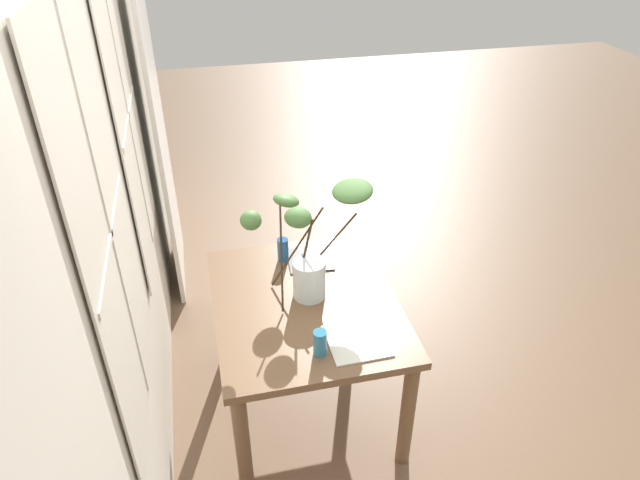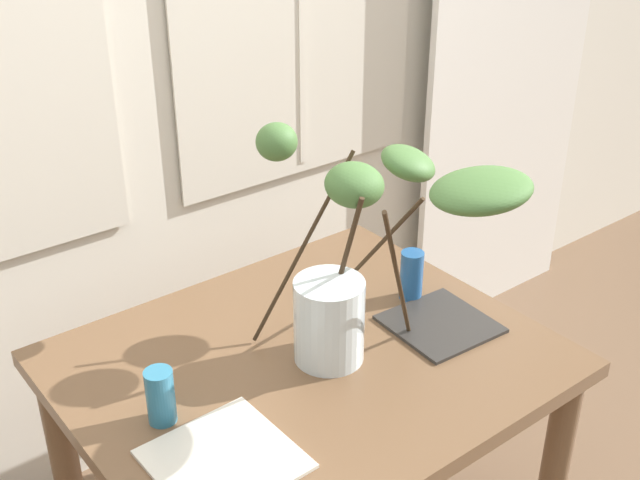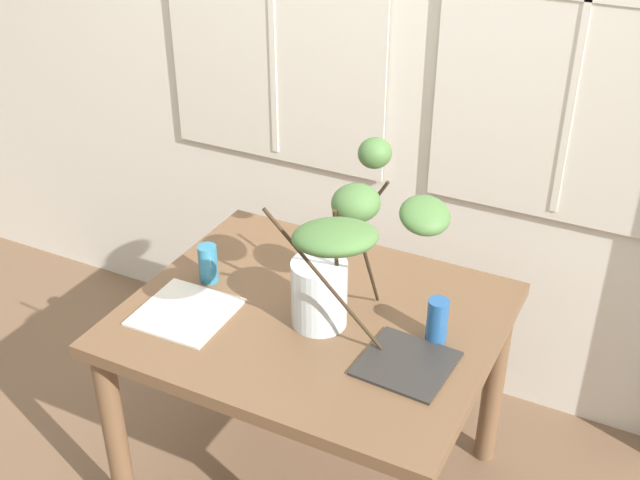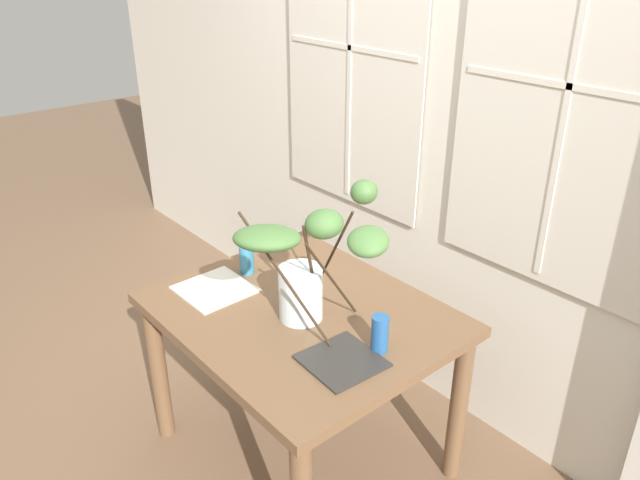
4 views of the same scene
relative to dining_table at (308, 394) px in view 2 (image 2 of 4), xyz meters
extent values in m
cube|color=silver|center=(0.00, 0.83, 0.77)|extent=(5.93, 0.12, 2.80)
cube|color=white|center=(1.50, 0.68, 0.52)|extent=(0.87, 0.03, 2.31)
cube|color=brown|center=(0.00, 0.00, 0.09)|extent=(1.12, 0.93, 0.04)
cylinder|color=brown|center=(-0.50, 0.41, -0.28)|extent=(0.07, 0.07, 0.70)
cylinder|color=brown|center=(0.50, 0.41, -0.28)|extent=(0.07, 0.07, 0.70)
cylinder|color=silver|center=(0.04, -0.03, 0.22)|extent=(0.17, 0.17, 0.21)
cylinder|color=silver|center=(0.04, -0.03, 0.15)|extent=(0.15, 0.15, 0.07)
cylinder|color=#382819|center=(0.13, -0.17, 0.36)|extent=(0.28, 0.19, 0.49)
ellipsoid|color=#477038|center=(0.22, -0.30, 0.60)|extent=(0.30, 0.30, 0.10)
cylinder|color=#382819|center=(0.18, 0.00, 0.33)|extent=(0.07, 0.30, 0.41)
ellipsoid|color=#477038|center=(0.33, 0.03, 0.53)|extent=(0.17, 0.18, 0.13)
cylinder|color=#382819|center=(0.09, -0.02, 0.33)|extent=(0.05, 0.11, 0.41)
ellipsoid|color=#477038|center=(0.14, 0.00, 0.53)|extent=(0.17, 0.18, 0.12)
cylinder|color=#382819|center=(0.06, 0.10, 0.35)|extent=(0.28, 0.06, 0.46)
ellipsoid|color=#477038|center=(0.09, 0.24, 0.58)|extent=(0.13, 0.13, 0.12)
cylinder|color=teal|center=(-0.39, 0.01, 0.18)|extent=(0.06, 0.06, 0.13)
cylinder|color=#235693|center=(0.39, 0.04, 0.18)|extent=(0.06, 0.06, 0.14)
cube|color=silver|center=(-0.35, -0.18, 0.12)|extent=(0.28, 0.28, 0.01)
cube|color=#2D2B28|center=(0.35, -0.10, 0.12)|extent=(0.26, 0.26, 0.01)
camera|label=1|loc=(-2.22, 0.44, 1.96)|focal=31.69mm
camera|label=2|loc=(-0.96, -1.27, 1.27)|focal=45.03mm
camera|label=3|loc=(0.93, -1.79, 1.57)|focal=45.01mm
camera|label=4|loc=(1.61, -1.27, 1.42)|focal=34.49mm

